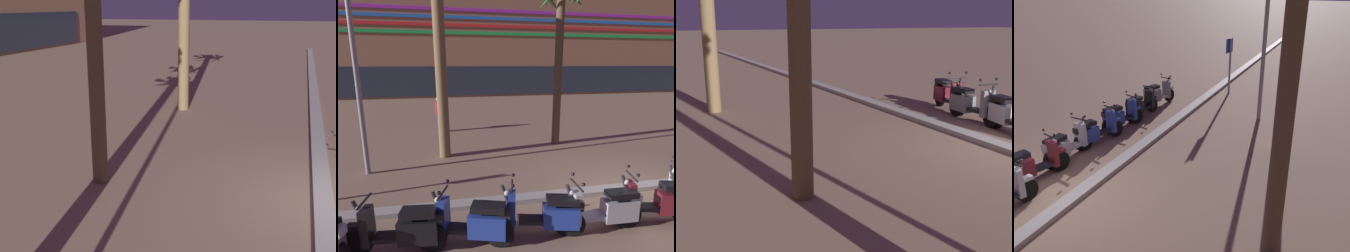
{
  "view_description": "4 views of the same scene",
  "coord_description": "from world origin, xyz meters",
  "views": [
    {
      "loc": [
        -7.82,
        1.07,
        3.56
      ],
      "look_at": [
        -0.07,
        3.48,
        1.27
      ],
      "focal_mm": 45.79,
      "sensor_mm": 36.0,
      "label": 1
    },
    {
      "loc": [
        -4.55,
        -5.34,
        3.27
      ],
      "look_at": [
        -2.86,
        2.58,
        1.4
      ],
      "focal_mm": 28.97,
      "sensor_mm": 36.0,
      "label": 2
    },
    {
      "loc": [
        -5.85,
        6.98,
        2.55
      ],
      "look_at": [
        -0.3,
        4.24,
        1.01
      ],
      "focal_mm": 46.28,
      "sensor_mm": 36.0,
      "label": 3
    },
    {
      "loc": [
        5.41,
        5.65,
        4.63
      ],
      "look_at": [
        -2.2,
        2.24,
        1.34
      ],
      "focal_mm": 39.31,
      "sensor_mm": 36.0,
      "label": 4
    }
  ],
  "objects": [
    {
      "name": "curb_strip",
      "position": [
        0.0,
        0.47,
        0.06
      ],
      "size": [
        60.0,
        0.36,
        0.12
      ],
      "primitive_type": "cube",
      "color": "#ADA89E",
      "rests_on": "ground"
    },
    {
      "name": "scooter_silver_gap_after_mid",
      "position": [
        1.07,
        -0.62,
        0.44
      ],
      "size": [
        1.76,
        0.7,
        1.17
      ],
      "color": "black",
      "rests_on": "ground"
    },
    {
      "name": "scooter_grey_last_in_row",
      "position": [
        2.48,
        -0.74,
        0.44
      ],
      "size": [
        1.87,
        0.56,
        1.17
      ],
      "color": "black",
      "rests_on": "ground"
    },
    {
      "name": "scooter_maroon_lead_nearest",
      "position": [
        3.81,
        -1.1,
        0.45
      ],
      "size": [
        1.82,
        0.79,
        1.17
      ],
      "color": "black",
      "rests_on": "ground"
    }
  ]
}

